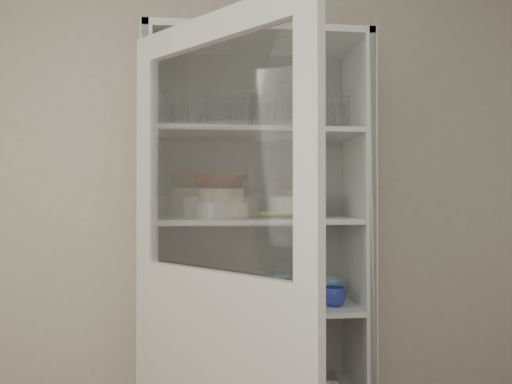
% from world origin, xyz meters
% --- Properties ---
extents(wall_back, '(3.60, 0.02, 2.60)m').
position_xyz_m(wall_back, '(0.00, 1.50, 1.30)').
color(wall_back, '#BDB6A5').
rests_on(wall_back, ground).
extents(pantry_cabinet, '(1.00, 0.45, 2.10)m').
position_xyz_m(pantry_cabinet, '(0.20, 1.34, 0.94)').
color(pantry_cabinet, silver).
rests_on(pantry_cabinet, floor).
extents(cupboard_door, '(0.62, 0.70, 2.00)m').
position_xyz_m(cupboard_door, '(-0.00, 0.71, 0.87)').
color(cupboard_door, silver).
rests_on(cupboard_door, floor).
extents(tumbler_0, '(0.08, 0.08, 0.15)m').
position_xyz_m(tumbler_0, '(-0.14, 1.15, 1.73)').
color(tumbler_0, silver).
rests_on(tumbler_0, shelf_glass).
extents(tumbler_1, '(0.08, 0.08, 0.14)m').
position_xyz_m(tumbler_1, '(-0.21, 1.12, 1.73)').
color(tumbler_1, silver).
rests_on(tumbler_1, shelf_glass).
extents(tumbler_2, '(0.10, 0.10, 0.15)m').
position_xyz_m(tumbler_2, '(0.14, 1.15, 1.74)').
color(tumbler_2, silver).
rests_on(tumbler_2, shelf_glass).
extents(tumbler_3, '(0.08, 0.08, 0.15)m').
position_xyz_m(tumbler_3, '(0.30, 1.12, 1.73)').
color(tumbler_3, silver).
rests_on(tumbler_3, shelf_glass).
extents(tumbler_4, '(0.08, 0.08, 0.15)m').
position_xyz_m(tumbler_4, '(0.19, 1.17, 1.73)').
color(tumbler_4, silver).
rests_on(tumbler_4, shelf_glass).
extents(tumbler_5, '(0.08, 0.08, 0.13)m').
position_xyz_m(tumbler_5, '(0.38, 1.17, 1.73)').
color(tumbler_5, silver).
rests_on(tumbler_5, shelf_glass).
extents(tumbler_6, '(0.10, 0.10, 0.15)m').
position_xyz_m(tumbler_6, '(0.58, 1.17, 1.74)').
color(tumbler_6, silver).
rests_on(tumbler_6, shelf_glass).
extents(tumbler_7, '(0.09, 0.09, 0.13)m').
position_xyz_m(tumbler_7, '(-0.03, 1.26, 1.73)').
color(tumbler_7, silver).
rests_on(tumbler_7, shelf_glass).
extents(tumbler_8, '(0.09, 0.09, 0.13)m').
position_xyz_m(tumbler_8, '(-0.03, 1.24, 1.73)').
color(tumbler_8, silver).
rests_on(tumbler_8, shelf_glass).
extents(tumbler_9, '(0.10, 0.10, 0.15)m').
position_xyz_m(tumbler_9, '(0.21, 1.26, 1.74)').
color(tumbler_9, silver).
rests_on(tumbler_9, shelf_glass).
extents(tumbler_10, '(0.08, 0.08, 0.13)m').
position_xyz_m(tumbler_10, '(0.11, 1.26, 1.73)').
color(tumbler_10, silver).
rests_on(tumbler_10, shelf_glass).
extents(tumbler_11, '(0.08, 0.08, 0.13)m').
position_xyz_m(tumbler_11, '(0.21, 1.24, 1.72)').
color(tumbler_11, silver).
rests_on(tumbler_11, shelf_glass).
extents(goblet_0, '(0.07, 0.07, 0.16)m').
position_xyz_m(goblet_0, '(-0.21, 1.34, 1.74)').
color(goblet_0, silver).
rests_on(goblet_0, shelf_glass).
extents(goblet_1, '(0.08, 0.08, 0.18)m').
position_xyz_m(goblet_1, '(0.07, 1.36, 1.75)').
color(goblet_1, silver).
rests_on(goblet_1, shelf_glass).
extents(goblet_2, '(0.07, 0.07, 0.16)m').
position_xyz_m(goblet_2, '(0.35, 1.38, 1.74)').
color(goblet_2, silver).
rests_on(goblet_2, shelf_glass).
extents(goblet_3, '(0.08, 0.08, 0.18)m').
position_xyz_m(goblet_3, '(0.61, 1.35, 1.75)').
color(goblet_3, silver).
rests_on(goblet_3, shelf_glass).
extents(plate_stack_front, '(0.25, 0.25, 0.07)m').
position_xyz_m(plate_stack_front, '(0.04, 1.24, 1.30)').
color(plate_stack_front, silver).
rests_on(plate_stack_front, shelf_plates).
extents(plate_stack_back, '(0.21, 0.21, 0.10)m').
position_xyz_m(plate_stack_back, '(-0.03, 1.40, 1.31)').
color(plate_stack_back, silver).
rests_on(plate_stack_back, shelf_plates).
extents(cream_bowl, '(0.23, 0.23, 0.06)m').
position_xyz_m(cream_bowl, '(0.04, 1.24, 1.36)').
color(cream_bowl, beige).
rests_on(cream_bowl, plate_stack_front).
extents(terracotta_bowl, '(0.32, 0.32, 0.06)m').
position_xyz_m(terracotta_bowl, '(0.04, 1.24, 1.43)').
color(terracotta_bowl, brown).
rests_on(terracotta_bowl, cream_bowl).
extents(glass_platter, '(0.38, 0.38, 0.02)m').
position_xyz_m(glass_platter, '(0.34, 1.28, 1.27)').
color(glass_platter, silver).
rests_on(glass_platter, shelf_plates).
extents(yellow_trivet, '(0.25, 0.25, 0.01)m').
position_xyz_m(yellow_trivet, '(0.34, 1.28, 1.28)').
color(yellow_trivet, yellow).
rests_on(yellow_trivet, glass_platter).
extents(white_ramekin, '(0.21, 0.21, 0.07)m').
position_xyz_m(white_ramekin, '(0.34, 1.28, 1.32)').
color(white_ramekin, silver).
rests_on(white_ramekin, yellow_trivet).
extents(grey_bowl_stack, '(0.13, 0.13, 0.12)m').
position_xyz_m(grey_bowl_stack, '(0.46, 1.30, 1.32)').
color(grey_bowl_stack, '#AEB5B5').
rests_on(grey_bowl_stack, shelf_plates).
extents(mug_blue, '(0.12, 0.12, 0.09)m').
position_xyz_m(mug_blue, '(0.55, 1.19, 0.90)').
color(mug_blue, '#213797').
rests_on(mug_blue, shelf_mugs).
extents(mug_teal, '(0.14, 0.14, 0.11)m').
position_xyz_m(mug_teal, '(0.56, 1.32, 0.91)').
color(mug_teal, teal).
rests_on(mug_teal, shelf_mugs).
extents(mug_white, '(0.13, 0.13, 0.09)m').
position_xyz_m(mug_white, '(0.32, 1.19, 0.91)').
color(mug_white, silver).
rests_on(mug_white, shelf_mugs).
extents(teal_jar, '(0.10, 0.10, 0.12)m').
position_xyz_m(teal_jar, '(0.32, 1.32, 0.92)').
color(teal_jar, teal).
rests_on(teal_jar, shelf_mugs).
extents(measuring_cups, '(0.11, 0.11, 0.04)m').
position_xyz_m(measuring_cups, '(0.08, 1.21, 0.88)').
color(measuring_cups, '#AEAEAE').
rests_on(measuring_cups, shelf_mugs).
extents(white_canister, '(0.13, 0.13, 0.13)m').
position_xyz_m(white_canister, '(-0.12, 1.32, 0.93)').
color(white_canister, silver).
rests_on(white_canister, shelf_mugs).
extents(tin_box, '(0.20, 0.16, 0.06)m').
position_xyz_m(tin_box, '(0.49, 1.28, 0.49)').
color(tin_box, '#A3A3A4').
rests_on(tin_box, shelf_bot).
extents(tumbler_12, '(0.08, 0.08, 0.16)m').
position_xyz_m(tumbler_12, '(0.23, 1.25, 1.74)').
color(tumbler_12, silver).
rests_on(tumbler_12, shelf_glass).
extents(tumbler_13, '(0.07, 0.07, 0.15)m').
position_xyz_m(tumbler_13, '(0.11, 1.24, 1.74)').
color(tumbler_13, silver).
rests_on(tumbler_13, shelf_glass).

